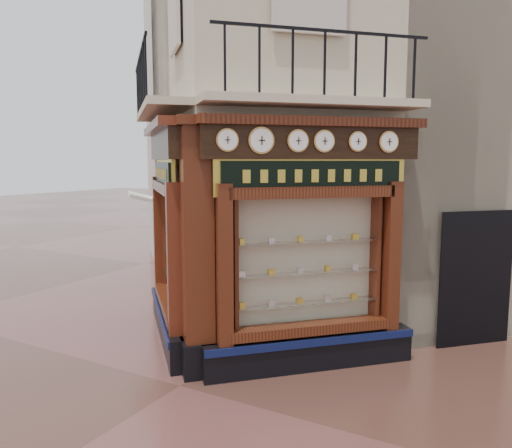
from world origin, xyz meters
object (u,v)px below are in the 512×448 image
Objects in this scene: clock_b at (261,140)px; awning at (149,301)px; corner_pilaster at (198,252)px; clock_a at (227,140)px; signboard_right at (313,176)px; clock_c at (298,141)px; clock_d at (324,141)px; clock_f at (388,142)px; signboard_left at (164,173)px; clock_e at (357,141)px.

clock_b is 6.19m from awning.
corner_pilaster is 1.77m from clock_a.
signboard_right is (4.93, -1.74, 3.10)m from awning.
corner_pilaster is at bearing -173.52° from awning.
corner_pilaster reaches higher than awning.
clock_a is at bearing 180.00° from clock_c.
signboard_right is at bearing 4.62° from clock_a.
corner_pilaster reaches higher than clock_b.
clock_b reaches higher than clock_a.
clock_a is 1.49m from clock_d.
clock_d is at bearing 0.00° from clock_b.
signboard_left is at bearing 146.38° from clock_f.
corner_pilaster is at bearing 163.59° from clock_c.
clock_c is at bearing -0.00° from clock_b.
clock_b is 0.17× the size of signboard_right.
clock_a is at bearing -162.22° from signboard_left.
signboard_left is at bearing 135.00° from signboard_right.
clock_b is 1.17× the size of clock_c.
clock_d is at bearing -153.85° from awning.
clock_f is 1.32m from signboard_right.
clock_e is (1.09, 1.09, -0.00)m from clock_b.
clock_f is at bearing 0.00° from clock_d.
clock_a is at bearing 180.00° from clock_e.
clock_b is 0.30× the size of awning.
corner_pilaster is 2.12m from signboard_left.
clock_a is 0.16× the size of signboard_left.
clock_e is 3.54m from signboard_left.
clock_f is at bearing -123.62° from signboard_left.
clock_a is at bearing 180.00° from clock_f.
signboard_right is at bearing 170.68° from clock_e.
clock_d is (0.70, 0.70, 0.00)m from clock_b.
clock_e is at bearing -180.00° from clock_f.
clock_e is at bearing -9.32° from signboard_right.
corner_pilaster reaches higher than signboard_right.
clock_d is 0.15× the size of signboard_right.
awning is at bearing 125.62° from clock_f.
clock_d is at bearing 0.00° from clock_c.
clock_f reaches higher than clock_e.
signboard_right is at bearing -10.25° from corner_pilaster.
signboard_right is (0.89, 1.05, -0.52)m from clock_a.
clock_a is 0.50m from clock_b.
signboard_left is at bearing 118.89° from clock_b.
signboard_left is (-2.03, 1.05, -0.52)m from clock_a.
signboard_right is at bearing -135.00° from signboard_left.
clock_e reaches higher than awning.
clock_c is at bearing -159.76° from signboard_right.
awning is 0.65× the size of signboard_left.
signboard_right is (0.13, 0.29, -0.52)m from clock_c.
awning is 6.08m from signboard_right.
clock_b is at bearing -180.00° from clock_f.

